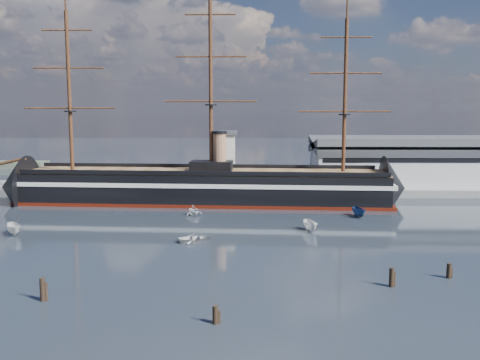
{
  "coord_description": "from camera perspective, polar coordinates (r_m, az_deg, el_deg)",
  "views": [
    {
      "loc": [
        8.68,
        -69.0,
        23.12
      ],
      "look_at": [
        6.98,
        35.0,
        9.0
      ],
      "focal_mm": 40.0,
      "sensor_mm": 36.0,
      "label": 1
    }
  ],
  "objects": [
    {
      "name": "warship",
      "position": [
        131.03,
        -4.69,
        -0.67
      ],
      "size": [
        113.36,
        21.78,
        53.94
      ],
      "rotation": [
        0.0,
        0.0,
        -0.06
      ],
      "color": "black",
      "rests_on": "ground"
    },
    {
      "name": "piling_near_mid",
      "position": [
        59.72,
        -2.63,
        -15.06
      ],
      "size": [
        0.64,
        0.64,
        2.71
      ],
      "primitive_type": "cylinder",
      "color": "black",
      "rests_on": "ground"
    },
    {
      "name": "warehouse",
      "position": [
        157.68,
        19.17,
        1.79
      ],
      "size": [
        63.0,
        21.0,
        11.6
      ],
      "color": "#B7BABC",
      "rests_on": "ground"
    },
    {
      "name": "quay",
      "position": [
        146.84,
        1.44,
        -1.33
      ],
      "size": [
        180.0,
        18.0,
        2.0
      ],
      "primitive_type": "cube",
      "color": "slate",
      "rests_on": "ground"
    },
    {
      "name": "motorboat_a",
      "position": [
        106.47,
        -22.94,
        -5.43
      ],
      "size": [
        7.12,
        5.57,
        2.72
      ],
      "primitive_type": "imported",
      "rotation": [
        0.0,
        0.0,
        0.53
      ],
      "color": "silver",
      "rests_on": "ground"
    },
    {
      "name": "piling_near_right",
      "position": [
        73.53,
        15.82,
        -10.9
      ],
      "size": [
        0.64,
        0.64,
        3.23
      ],
      "primitive_type": "cylinder",
      "color": "black",
      "rests_on": "ground"
    },
    {
      "name": "piling_near_left",
      "position": [
        70.19,
        -20.26,
        -12.0
      ],
      "size": [
        0.64,
        0.64,
        3.55
      ],
      "primitive_type": "cylinder",
      "color": "black",
      "rests_on": "ground"
    },
    {
      "name": "quay_tower",
      "position": [
        142.74,
        -1.35,
        2.36
      ],
      "size": [
        5.0,
        5.0,
        15.0
      ],
      "color": "silver",
      "rests_on": "ground"
    },
    {
      "name": "piling_far_right",
      "position": [
        79.52,
        21.35,
        -9.72
      ],
      "size": [
        0.64,
        0.64,
        2.78
      ],
      "primitive_type": "cylinder",
      "color": "black",
      "rests_on": "ground"
    },
    {
      "name": "motorboat_d",
      "position": [
        116.18,
        -4.97,
        -3.78
      ],
      "size": [
        7.4,
        6.09,
        2.51
      ],
      "primitive_type": "imported",
      "rotation": [
        0.0,
        0.0,
        0.54
      ],
      "color": "silver",
      "rests_on": "ground"
    },
    {
      "name": "motorboat_c",
      "position": [
        101.82,
        7.53,
        -5.46
      ],
      "size": [
        6.8,
        3.41,
        2.6
      ],
      "primitive_type": "imported",
      "rotation": [
        0.0,
        0.0,
        0.16
      ],
      "color": "silver",
      "rests_on": "ground"
    },
    {
      "name": "motorboat_f",
      "position": [
        117.05,
        12.56,
        -3.85
      ],
      "size": [
        6.64,
        3.45,
        2.53
      ],
      "primitive_type": "imported",
      "rotation": [
        0.0,
        0.0,
        0.19
      ],
      "color": "navy",
      "rests_on": "ground"
    },
    {
      "name": "motorboat_b",
      "position": [
        93.76,
        -4.79,
        -6.57
      ],
      "size": [
        2.69,
        3.89,
        1.69
      ],
      "primitive_type": "imported",
      "rotation": [
        0.0,
        0.0,
        1.95
      ],
      "color": "silver",
      "rests_on": "ground"
    },
    {
      "name": "ground",
      "position": [
        111.76,
        -3.55,
        -4.22
      ],
      "size": [
        600.0,
        600.0,
        0.0
      ],
      "primitive_type": "plane",
      "color": "#1A212C",
      "rests_on": "ground"
    }
  ]
}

